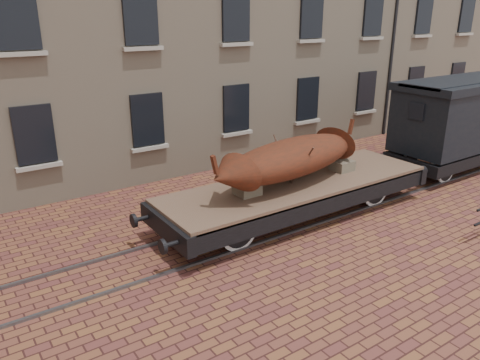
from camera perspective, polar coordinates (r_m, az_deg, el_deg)
ground at (r=13.67m, az=7.74°, el=-4.21°), size 90.00×90.00×0.00m
rail_track at (r=13.65m, az=7.75°, el=-4.09°), size 30.00×1.52×0.06m
flatcar_wagon at (r=13.17m, az=7.02°, el=-1.07°), size 9.14×2.48×1.38m
iron_boat at (r=12.70m, az=6.35°, el=2.74°), size 5.64×2.30×1.39m
goods_van at (r=18.77m, az=25.57°, el=7.32°), size 6.40×2.33×3.31m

